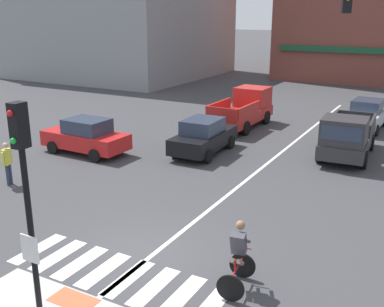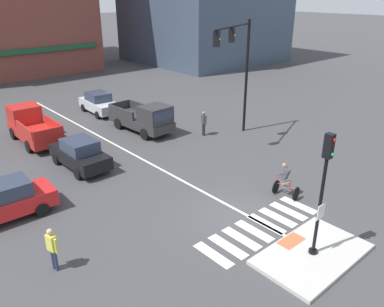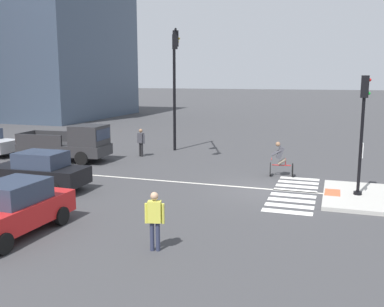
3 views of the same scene
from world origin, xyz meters
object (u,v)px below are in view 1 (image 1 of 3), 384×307
car_black_westbound_far (204,136)px  cyclist (238,255)px  car_silver_eastbound_distant (366,115)px  pickup_truck_red_westbound_distant (245,109)px  car_red_cross_left (86,136)px  pedestrian_at_curb_left (7,160)px  signal_pole (27,199)px  pickup_truck_charcoal_eastbound_far (347,137)px

car_black_westbound_far → cyclist: 10.97m
car_silver_eastbound_distant → pickup_truck_red_westbound_distant: (-6.23, -2.58, 0.17)m
car_red_cross_left → pedestrian_at_curb_left: bearing=-87.6°
signal_pole → pickup_truck_red_westbound_distant: 19.01m
signal_pole → car_silver_eastbound_distant: signal_pole is taller
car_black_westbound_far → pickup_truck_charcoal_eastbound_far: pickup_truck_charcoal_eastbound_far is taller
car_red_cross_left → pickup_truck_red_westbound_distant: size_ratio=0.81×
pickup_truck_charcoal_eastbound_far → cyclist: bearing=-90.8°
car_red_cross_left → pickup_truck_charcoal_eastbound_far: (10.67, 5.00, 0.17)m
car_red_cross_left → cyclist: (10.50, -6.69, 0.06)m
cyclist → pedestrian_at_curb_left: cyclist is taller
pedestrian_at_curb_left → car_red_cross_left: bearing=92.4°
pickup_truck_charcoal_eastbound_far → car_black_westbound_far: bearing=-158.3°
pickup_truck_charcoal_eastbound_far → pickup_truck_red_westbound_distant: 7.27m
car_black_westbound_far → car_silver_eastbound_distant: 10.26m
signal_pole → car_black_westbound_far: (-2.86, 12.74, -2.13)m
car_red_cross_left → pedestrian_at_curb_left: size_ratio=2.48×
car_red_cross_left → pickup_truck_red_westbound_distant: 9.55m
car_red_cross_left → pickup_truck_red_westbound_distant: (4.31, 8.52, 0.17)m
signal_pole → pickup_truck_charcoal_eastbound_far: 15.53m
pickup_truck_red_westbound_distant → cyclist: bearing=-67.8°
car_black_westbound_far → cyclist: (5.76, -9.33, 0.06)m
car_silver_eastbound_distant → pickup_truck_red_westbound_distant: bearing=-157.5°
car_red_cross_left → cyclist: cyclist is taller
car_silver_eastbound_distant → pickup_truck_red_westbound_distant: size_ratio=0.81×
signal_pole → pickup_truck_red_westbound_distant: signal_pole is taller
car_black_westbound_far → car_silver_eastbound_distant: bearing=55.6°
pickup_truck_red_westbound_distant → cyclist: (6.19, -15.21, -0.11)m
pickup_truck_red_westbound_distant → cyclist: pickup_truck_red_westbound_distant is taller
car_black_westbound_far → pickup_truck_red_westbound_distant: pickup_truck_red_westbound_distant is taller
signal_pole → car_red_cross_left: (-7.59, 10.10, -2.13)m
cyclist → pedestrian_at_curb_left: 10.52m
car_red_cross_left → car_black_westbound_far: same height
car_silver_eastbound_distant → pickup_truck_red_westbound_distant: 6.74m
pickup_truck_red_westbound_distant → pedestrian_at_curb_left: pickup_truck_red_westbound_distant is taller
pickup_truck_red_westbound_distant → cyclist: size_ratio=3.06×
car_black_westbound_far → pickup_truck_red_westbound_distant: bearing=94.2°
pickup_truck_red_westbound_distant → pickup_truck_charcoal_eastbound_far: bearing=-29.0°
car_black_westbound_far → car_silver_eastbound_distant: same height
pickup_truck_red_westbound_distant → cyclist: 16.42m
pickup_truck_charcoal_eastbound_far → pedestrian_at_curb_left: pickup_truck_charcoal_eastbound_far is taller
signal_pole → car_silver_eastbound_distant: size_ratio=1.11×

